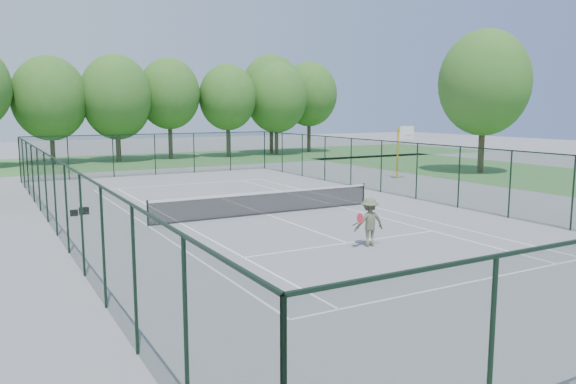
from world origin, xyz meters
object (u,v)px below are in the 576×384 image
tennis_net (267,202)px  basketball_goal (403,142)px  tennis_player (369,222)px  sports_bag_a (74,213)px

tennis_net → basketball_goal: bearing=27.2°
basketball_goal → tennis_player: basketball_goal is taller
basketball_goal → tennis_player: size_ratio=2.11×
tennis_net → sports_bag_a: tennis_net is taller
basketball_goal → sports_bag_a: size_ratio=10.63×
basketball_goal → tennis_net: bearing=-152.8°
tennis_net → basketball_goal: size_ratio=3.04×
basketball_goal → sports_bag_a: bearing=-171.3°
basketball_goal → tennis_player: 20.10m
tennis_net → sports_bag_a: bearing=153.1°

